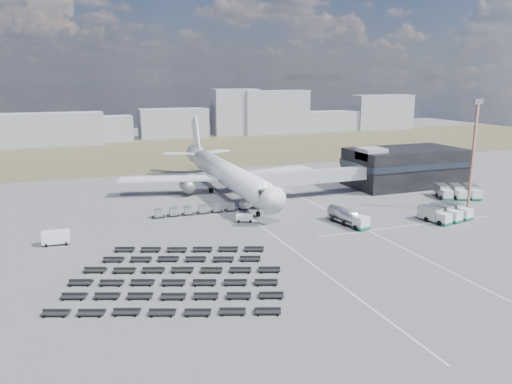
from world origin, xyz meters
name	(u,v)px	position (x,y,z in m)	size (l,w,h in m)	color
ground	(275,228)	(0.00, 0.00, 0.00)	(420.00, 420.00, 0.00)	#565659
grass_strip	(166,151)	(0.00, 110.00, 0.01)	(420.00, 90.00, 0.01)	brown
lane_markings	(313,219)	(9.77, 3.00, 0.01)	(47.12, 110.00, 0.01)	silver
terminal	(404,166)	(47.77, 23.96, 5.25)	(30.40, 16.40, 11.00)	black
jet_bridge	(303,178)	(15.90, 20.42, 5.05)	(30.30, 3.80, 7.05)	#939399
airliner	(225,172)	(0.00, 32.38, 5.29)	(51.59, 64.53, 17.62)	white
skyline	(166,122)	(8.63, 153.25, 7.83)	(305.41, 23.34, 22.92)	#8E919B
fuel_tanker	(348,217)	(14.35, -3.14, 1.61)	(4.30, 10.29, 3.23)	white
pushback_tug	(245,218)	(-4.00, 6.27, 0.75)	(3.34, 1.88, 1.50)	white
utility_van	(56,238)	(-39.48, 4.66, 1.22)	(4.64, 2.10, 2.45)	white
catering_truck	(255,182)	(9.42, 35.75, 1.39)	(2.47, 5.92, 2.71)	white
service_trucks_near	(445,213)	(34.97, -6.99, 1.50)	(10.27, 8.52, 2.77)	white
service_trucks_far	(458,192)	(51.15, 7.19, 1.54)	(11.29, 10.05, 2.84)	white
uld_row	(209,209)	(-8.85, 15.20, 0.99)	(24.59, 1.89, 1.66)	black
baggage_dollies	(175,276)	(-23.26, -17.91, 0.39)	(35.05, 32.79, 0.78)	black
floodlight_mast	(473,156)	(44.70, -3.01, 12.10)	(2.25, 1.86, 24.13)	#A9331B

